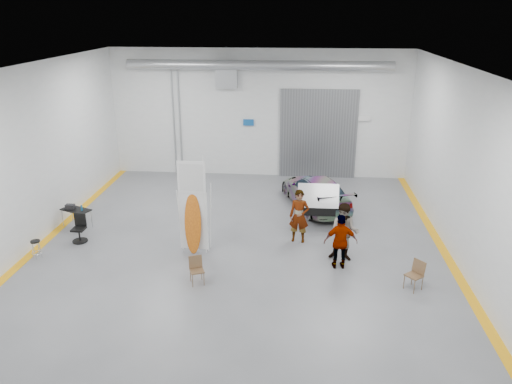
# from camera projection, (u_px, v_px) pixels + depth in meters

# --- Properties ---
(ground) EXTENTS (16.00, 16.00, 0.00)m
(ground) POSITION_uv_depth(u_px,v_px,m) (240.00, 247.00, 17.01)
(ground) COLOR slate
(ground) RESTS_ON ground
(room_shell) EXTENTS (14.02, 16.18, 6.01)m
(room_shell) POSITION_uv_depth(u_px,v_px,m) (253.00, 116.00, 17.66)
(room_shell) COLOR silver
(room_shell) RESTS_ON ground
(sedan_car) EXTENTS (3.21, 4.77, 1.28)m
(sedan_car) POSITION_uv_depth(u_px,v_px,m) (316.00, 192.00, 20.33)
(sedan_car) COLOR white
(sedan_car) RESTS_ON ground
(person_a) EXTENTS (0.74, 0.53, 1.89)m
(person_a) POSITION_uv_depth(u_px,v_px,m) (299.00, 216.00, 17.14)
(person_a) COLOR #916F4F
(person_a) RESTS_ON ground
(person_b) EXTENTS (1.07, 0.90, 1.93)m
(person_b) POSITION_uv_depth(u_px,v_px,m) (344.00, 232.00, 15.86)
(person_b) COLOR slate
(person_b) RESTS_ON ground
(person_c) EXTENTS (1.06, 0.50, 1.78)m
(person_c) POSITION_uv_depth(u_px,v_px,m) (341.00, 242.00, 15.38)
(person_c) COLOR #A65B37
(person_c) RESTS_ON ground
(surfboard_display) EXTENTS (0.95, 0.30, 3.36)m
(surfboard_display) POSITION_uv_depth(u_px,v_px,m) (193.00, 215.00, 16.19)
(surfboard_display) COLOR white
(surfboard_display) RESTS_ON ground
(folding_chair_near) EXTENTS (0.51, 0.54, 0.83)m
(folding_chair_near) POSITION_uv_depth(u_px,v_px,m) (197.00, 276.00, 14.68)
(folding_chair_near) COLOR brown
(folding_chair_near) RESTS_ON ground
(folding_chair_far) EXTENTS (0.58, 0.67, 0.88)m
(folding_chair_far) POSITION_uv_depth(u_px,v_px,m) (413.00, 281.00, 14.37)
(folding_chair_far) COLOR brown
(folding_chair_far) RESTS_ON ground
(shop_stool) EXTENTS (0.32, 0.32, 0.63)m
(shop_stool) POSITION_uv_depth(u_px,v_px,m) (36.00, 250.00, 16.15)
(shop_stool) COLOR black
(shop_stool) RESTS_ON ground
(work_table) EXTENTS (1.22, 0.93, 0.90)m
(work_table) POSITION_uv_depth(u_px,v_px,m) (74.00, 209.00, 18.40)
(work_table) COLOR #909398
(work_table) RESTS_ON ground
(office_chair) EXTENTS (0.52, 0.52, 0.98)m
(office_chair) POSITION_uv_depth(u_px,v_px,m) (80.00, 230.00, 17.31)
(office_chair) COLOR black
(office_chair) RESTS_ON ground
(trunk_lid) EXTENTS (1.49, 0.91, 0.04)m
(trunk_lid) POSITION_uv_depth(u_px,v_px,m) (318.00, 193.00, 18.27)
(trunk_lid) COLOR silver
(trunk_lid) RESTS_ON sedan_car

